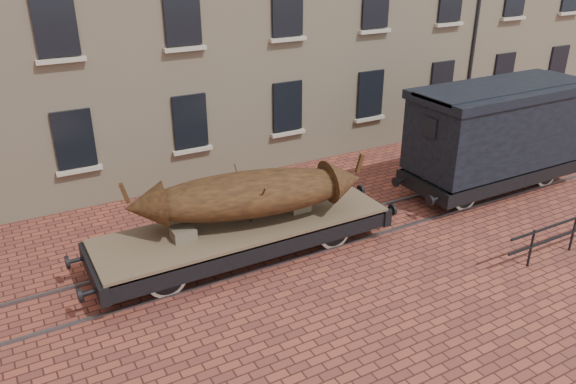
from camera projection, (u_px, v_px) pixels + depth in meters
ground at (342, 230)px, 15.70m from camera, size 90.00×90.00×0.00m
rail_track at (342, 229)px, 15.69m from camera, size 30.00×1.52×0.06m
flatcar_wagon at (244, 230)px, 14.05m from camera, size 8.32×2.26×1.26m
iron_boat at (250, 194)px, 13.73m from camera, size 6.02×2.61×1.47m
goods_van at (499, 126)px, 17.34m from camera, size 6.63×2.42×3.43m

